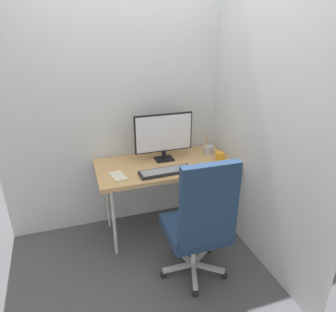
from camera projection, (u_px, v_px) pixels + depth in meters
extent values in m
plane|color=#4C4C51|center=(166.00, 228.00, 3.06)|extent=(8.00, 8.00, 0.00)
cube|color=silver|center=(154.00, 83.00, 2.80)|extent=(2.89, 0.04, 2.80)
cube|color=silver|center=(250.00, 90.00, 2.49)|extent=(0.04, 2.26, 2.80)
cube|color=tan|center=(165.00, 165.00, 2.78)|extent=(1.26, 0.62, 0.04)
cylinder|color=silver|center=(114.00, 221.00, 2.58)|extent=(0.03, 0.03, 0.68)
cylinder|color=silver|center=(225.00, 201.00, 2.89)|extent=(0.03, 0.03, 0.68)
cylinder|color=silver|center=(107.00, 197.00, 2.95)|extent=(0.03, 0.03, 0.68)
cylinder|color=silver|center=(206.00, 181.00, 3.26)|extent=(0.03, 0.03, 0.68)
sphere|color=black|center=(163.00, 275.00, 2.44)|extent=(0.05, 0.05, 0.05)
cube|color=silver|center=(178.00, 267.00, 2.46)|extent=(0.26, 0.04, 0.03)
sphere|color=black|center=(195.00, 293.00, 2.27)|extent=(0.05, 0.05, 0.05)
cube|color=silver|center=(194.00, 276.00, 2.38)|extent=(0.12, 0.26, 0.03)
sphere|color=black|center=(224.00, 275.00, 2.44)|extent=(0.05, 0.05, 0.05)
cube|color=silver|center=(209.00, 268.00, 2.46)|extent=(0.23, 0.19, 0.03)
sphere|color=black|center=(209.00, 250.00, 2.71)|extent=(0.05, 0.05, 0.05)
cube|color=silver|center=(201.00, 255.00, 2.60)|extent=(0.24, 0.18, 0.03)
sphere|color=black|center=(174.00, 250.00, 2.71)|extent=(0.05, 0.05, 0.05)
cube|color=silver|center=(183.00, 255.00, 2.60)|extent=(0.11, 0.26, 0.03)
cylinder|color=silver|center=(194.00, 248.00, 2.43)|extent=(0.04, 0.04, 0.30)
cube|color=navy|center=(195.00, 229.00, 2.36)|extent=(0.46, 0.46, 0.08)
cube|color=navy|center=(209.00, 206.00, 2.02)|extent=(0.41, 0.08, 0.62)
cube|color=black|center=(164.00, 159.00, 2.85)|extent=(0.17, 0.14, 0.01)
cube|color=black|center=(164.00, 154.00, 2.84)|extent=(0.04, 0.02, 0.08)
cube|color=black|center=(164.00, 133.00, 2.76)|extent=(0.55, 0.02, 0.36)
cube|color=silver|center=(164.00, 133.00, 2.75)|extent=(0.52, 0.01, 0.33)
cube|color=black|center=(166.00, 172.00, 2.59)|extent=(0.47, 0.16, 0.02)
cube|color=gray|center=(166.00, 170.00, 2.58)|extent=(0.43, 0.13, 0.00)
ellipsoid|color=black|center=(209.00, 166.00, 2.69)|extent=(0.07, 0.11, 0.03)
cylinder|color=#B2B5BA|center=(208.00, 150.00, 2.97)|extent=(0.10, 0.10, 0.09)
cylinder|color=#B2B5BA|center=(208.00, 144.00, 2.94)|extent=(0.02, 0.01, 0.12)
cylinder|color=#B2B5BA|center=(210.00, 144.00, 2.94)|extent=(0.02, 0.01, 0.12)
torus|color=red|center=(209.00, 149.00, 2.96)|extent=(0.04, 0.04, 0.01)
cylinder|color=orange|center=(207.00, 144.00, 2.94)|extent=(0.02, 0.01, 0.15)
cube|color=beige|center=(118.00, 176.00, 2.52)|extent=(0.14, 0.20, 0.01)
cylinder|color=orange|center=(220.00, 158.00, 2.77)|extent=(0.08, 0.08, 0.10)
torus|color=orange|center=(225.00, 156.00, 2.78)|extent=(0.05, 0.01, 0.05)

